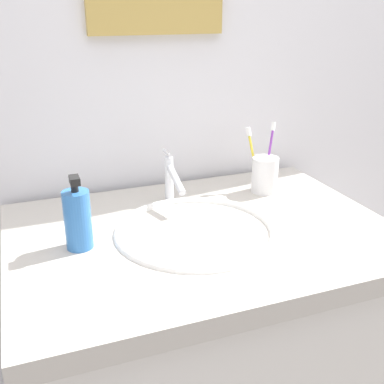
% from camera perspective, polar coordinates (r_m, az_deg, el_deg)
% --- Properties ---
extents(tiled_wall_back, '(2.11, 0.04, 2.40)m').
position_cam_1_polar(tiled_wall_back, '(1.38, -4.52, 15.07)').
color(tiled_wall_back, silver).
rests_on(tiled_wall_back, ground).
extents(vanity_counter, '(0.91, 0.66, 0.86)m').
position_cam_1_polar(vanity_counter, '(1.38, 1.14, -20.58)').
color(vanity_counter, silver).
rests_on(vanity_counter, ground).
extents(sink_basin, '(0.39, 0.39, 0.12)m').
position_cam_1_polar(sink_basin, '(1.14, 0.54, -6.72)').
color(sink_basin, white).
rests_on(sink_basin, vanity_counter).
extents(faucet, '(0.02, 0.15, 0.14)m').
position_cam_1_polar(faucet, '(1.26, -2.54, 1.66)').
color(faucet, silver).
rests_on(faucet, sink_basin).
extents(toothbrush_cup, '(0.08, 0.08, 0.10)m').
position_cam_1_polar(toothbrush_cup, '(1.36, 8.81, 2.08)').
color(toothbrush_cup, white).
rests_on(toothbrush_cup, vanity_counter).
extents(toothbrush_purple, '(0.05, 0.04, 0.19)m').
position_cam_1_polar(toothbrush_purple, '(1.37, 9.37, 4.89)').
color(toothbrush_purple, purple).
rests_on(toothbrush_purple, toothbrush_cup).
extents(toothbrush_yellow, '(0.04, 0.05, 0.18)m').
position_cam_1_polar(toothbrush_yellow, '(1.36, 7.37, 4.54)').
color(toothbrush_yellow, yellow).
rests_on(toothbrush_yellow, toothbrush_cup).
extents(soap_dispenser, '(0.06, 0.06, 0.17)m').
position_cam_1_polar(soap_dispenser, '(1.05, -13.67, -3.16)').
color(soap_dispenser, '#3372BF').
rests_on(soap_dispenser, vanity_counter).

